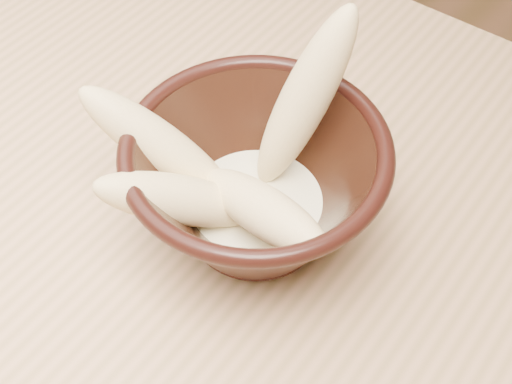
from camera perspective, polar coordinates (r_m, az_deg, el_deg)
table at (r=0.66m, az=-19.31°, el=-2.84°), size 1.20×0.80×0.75m
bowl at (r=0.48m, az=0.00°, el=0.62°), size 0.18×0.18×0.10m
milk_puddle at (r=0.50m, az=0.00°, el=-1.11°), size 0.10×0.10×0.01m
banana_upright at (r=0.48m, az=3.90°, el=7.37°), size 0.07×0.10×0.14m
banana_left at (r=0.48m, az=-7.73°, el=3.65°), size 0.12×0.07×0.10m
banana_across at (r=0.45m, az=0.52°, el=-1.47°), size 0.12×0.06×0.06m
banana_front at (r=0.46m, az=-5.99°, el=-0.64°), size 0.10×0.12×0.09m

